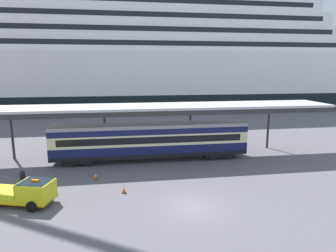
# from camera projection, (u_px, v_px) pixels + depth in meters

# --- Properties ---
(ground_plane) EXTENTS (400.00, 400.00, 0.00)m
(ground_plane) POSITION_uv_depth(u_px,v_px,m) (193.00, 207.00, 22.04)
(ground_plane) COLOR #5E5A62
(cruise_ship) EXTENTS (141.59, 22.11, 44.85)m
(cruise_ship) POSITION_uv_depth(u_px,v_px,m) (78.00, 46.00, 71.53)
(cruise_ship) COLOR black
(cruise_ship) RESTS_ON ground
(platform_canopy) EXTENTS (40.53, 5.60, 6.05)m
(platform_canopy) POSITION_uv_depth(u_px,v_px,m) (150.00, 108.00, 32.43)
(platform_canopy) COLOR beige
(platform_canopy) RESTS_ON ground
(train_carriage) EXTENTS (21.14, 2.81, 4.11)m
(train_carriage) POSITION_uv_depth(u_px,v_px,m) (151.00, 140.00, 32.71)
(train_carriage) COLOR black
(train_carriage) RESTS_ON ground
(service_truck) EXTENTS (5.56, 3.43, 2.02)m
(service_truck) POSITION_uv_depth(u_px,v_px,m) (25.00, 192.00, 22.15)
(service_truck) COLOR yellow
(service_truck) RESTS_ON ground
(traffic_cone_near) EXTENTS (0.36, 0.36, 0.77)m
(traffic_cone_near) POSITION_uv_depth(u_px,v_px,m) (124.00, 188.00, 24.37)
(traffic_cone_near) COLOR black
(traffic_cone_near) RESTS_ON ground
(traffic_cone_mid) EXTENTS (0.36, 0.36, 0.63)m
(traffic_cone_mid) POSITION_uv_depth(u_px,v_px,m) (96.00, 176.00, 27.40)
(traffic_cone_mid) COLOR black
(traffic_cone_mid) RESTS_ON ground
(quay_bollard) EXTENTS (0.48, 0.48, 0.96)m
(quay_bollard) POSITION_uv_depth(u_px,v_px,m) (22.00, 175.00, 26.97)
(quay_bollard) COLOR black
(quay_bollard) RESTS_ON ground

